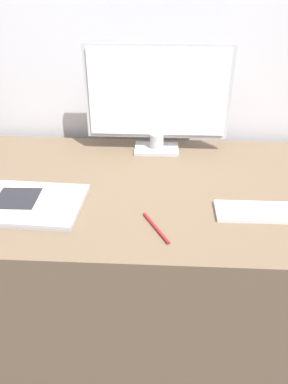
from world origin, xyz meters
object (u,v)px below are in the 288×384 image
Objects in this scene: keyboard at (264,212)px; monitor at (158,98)px; ereader at (17,199)px; pen at (156,228)px; laptop at (28,204)px.

monitor is at bearing 126.84° from keyboard.
keyboard is 0.70m from ereader.
pen is at bearing -88.86° from monitor.
ereader reaches higher than laptop.
ereader is 1.28× the size of pen.
monitor is 0.60m from ereader.
ereader reaches higher than keyboard.
laptop reaches higher than keyboard.
laptop is at bearing 179.59° from keyboard.
monitor is 1.58× the size of laptop.
keyboard is at bearing 16.08° from pen.
pen is at bearing -163.92° from keyboard.
monitor reaches higher than keyboard.
monitor is 0.58m from laptop.
monitor is 3.92× the size of pen.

